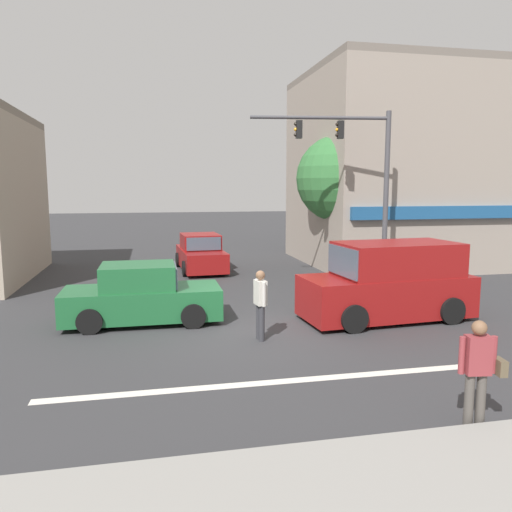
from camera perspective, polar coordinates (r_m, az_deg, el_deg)
name	(u,v)px	position (r m, az deg, el deg)	size (l,w,h in m)	color
ground_plane	(250,329)	(12.84, -0.65, -8.37)	(120.00, 120.00, 0.00)	#333335
lane_marking_stripe	(287,381)	(9.62, 3.58, -14.06)	(9.00, 0.24, 0.01)	silver
building_right_corner	(423,170)	(25.42, 18.50, 9.35)	(11.23, 8.40, 8.84)	gray
street_tree	(340,179)	(21.56, 9.56, 8.69)	(3.68, 3.68, 5.79)	#4C3823
utility_pole_far_right	(403,165)	(21.61, 16.40, 9.99)	(1.40, 0.22, 8.70)	brown
traffic_light_mast	(359,170)	(18.02, 11.74, 9.58)	(4.85, 0.84, 6.20)	#47474C
sedan_waiting_far	(142,296)	(13.65, -12.93, -4.52)	(4.11, 1.89, 1.58)	#1E6033
sedan_parked_curbside	(201,254)	(21.70, -6.33, 0.21)	(2.04, 4.18, 1.58)	maroon
van_crossing_rightbound	(389,283)	(14.05, 15.01, -3.01)	(4.73, 2.31, 2.11)	maroon
pedestrian_foreground_with_bag	(479,368)	(8.23, 24.09, -11.59)	(0.67, 0.37, 1.67)	#4C4742
pedestrian_mid_crossing	(260,301)	(11.74, 0.50, -5.14)	(0.27, 0.57, 1.67)	#333338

